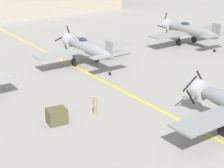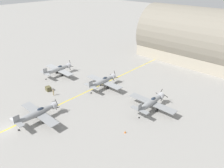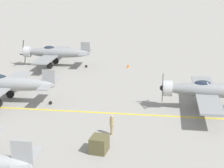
{
  "view_description": "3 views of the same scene",
  "coord_description": "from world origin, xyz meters",
  "px_view_note": "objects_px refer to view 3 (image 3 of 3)",
  "views": [
    {
      "loc": [
        -19.56,
        -8.86,
        13.05
      ],
      "look_at": [
        -2.03,
        16.04,
        1.52
      ],
      "focal_mm": 60.0,
      "sensor_mm": 36.0,
      "label": 1
    },
    {
      "loc": [
        39.98,
        -11.82,
        28.53
      ],
      "look_at": [
        6.34,
        24.64,
        3.32
      ],
      "focal_mm": 35.0,
      "sensor_mm": 36.0,
      "label": 2
    },
    {
      "loc": [
        -33.12,
        10.24,
        12.73
      ],
      "look_at": [
        -0.77,
        14.88,
        3.14
      ],
      "focal_mm": 60.0,
      "sensor_mm": 36.0,
      "label": 3
    }
  ],
  "objects_px": {
    "airplane_mid_center": "(210,90)",
    "traffic_cone": "(128,65)",
    "airplane_far_right": "(55,53)",
    "supply_crate_by_tanker": "(99,144)",
    "airplane_far_center": "(6,84)",
    "ground_crew_walking": "(112,124)"
  },
  "relations": [
    {
      "from": "supply_crate_by_tanker",
      "to": "traffic_cone",
      "type": "height_order",
      "value": "supply_crate_by_tanker"
    },
    {
      "from": "airplane_far_right",
      "to": "traffic_cone",
      "type": "distance_m",
      "value": 10.67
    },
    {
      "from": "airplane_far_right",
      "to": "supply_crate_by_tanker",
      "type": "height_order",
      "value": "airplane_far_right"
    },
    {
      "from": "airplane_mid_center",
      "to": "traffic_cone",
      "type": "bearing_deg",
      "value": 25.53
    },
    {
      "from": "airplane_far_right",
      "to": "airplane_mid_center",
      "type": "height_order",
      "value": "airplane_far_right"
    },
    {
      "from": "airplane_far_center",
      "to": "airplane_far_right",
      "type": "bearing_deg",
      "value": -0.54
    },
    {
      "from": "airplane_mid_center",
      "to": "traffic_cone",
      "type": "height_order",
      "value": "airplane_mid_center"
    },
    {
      "from": "airplane_far_center",
      "to": "ground_crew_walking",
      "type": "height_order",
      "value": "airplane_far_center"
    },
    {
      "from": "airplane_far_center",
      "to": "ground_crew_walking",
      "type": "distance_m",
      "value": 13.54
    },
    {
      "from": "airplane_far_right",
      "to": "supply_crate_by_tanker",
      "type": "bearing_deg",
      "value": -170.74
    },
    {
      "from": "airplane_far_right",
      "to": "traffic_cone",
      "type": "relative_size",
      "value": 21.82
    },
    {
      "from": "airplane_far_center",
      "to": "airplane_far_right",
      "type": "height_order",
      "value": "airplane_far_right"
    },
    {
      "from": "airplane_far_center",
      "to": "airplane_mid_center",
      "type": "distance_m",
      "value": 20.37
    },
    {
      "from": "airplane_far_center",
      "to": "airplane_mid_center",
      "type": "height_order",
      "value": "airplane_far_center"
    },
    {
      "from": "traffic_cone",
      "to": "airplane_mid_center",
      "type": "bearing_deg",
      "value": -149.65
    },
    {
      "from": "ground_crew_walking",
      "to": "supply_crate_by_tanker",
      "type": "bearing_deg",
      "value": 171.21
    },
    {
      "from": "airplane_mid_center",
      "to": "airplane_far_right",
      "type": "bearing_deg",
      "value": 47.68
    },
    {
      "from": "airplane_far_right",
      "to": "ground_crew_walking",
      "type": "xyz_separation_m",
      "value": [
        -22.49,
        -11.5,
        -1.09
      ]
    },
    {
      "from": "airplane_far_center",
      "to": "supply_crate_by_tanker",
      "type": "distance_m",
      "value": 14.98
    },
    {
      "from": "airplane_far_right",
      "to": "supply_crate_by_tanker",
      "type": "xyz_separation_m",
      "value": [
        -25.69,
        -11.0,
        -1.41
      ]
    },
    {
      "from": "airplane_far_center",
      "to": "traffic_cone",
      "type": "xyz_separation_m",
      "value": [
        16.93,
        -10.82,
        -1.74
      ]
    },
    {
      "from": "ground_crew_walking",
      "to": "traffic_cone",
      "type": "xyz_separation_m",
      "value": [
        23.42,
        1.02,
        -0.65
      ]
    }
  ]
}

